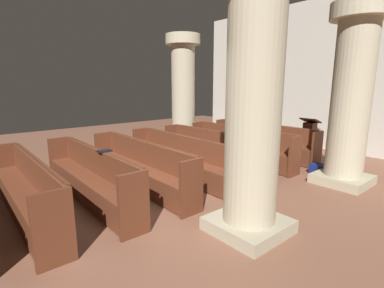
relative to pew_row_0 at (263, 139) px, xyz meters
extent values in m
plane|color=brown|center=(0.78, -3.83, -0.48)|extent=(19.20, 19.20, 0.00)
cube|color=beige|center=(0.78, 2.25, 1.77)|extent=(10.00, 0.16, 4.50)
cube|color=brown|center=(0.00, -0.03, -0.05)|extent=(3.10, 0.38, 0.05)
cube|color=brown|center=(0.00, 0.14, 0.19)|extent=(3.10, 0.04, 0.45)
cube|color=#562B1A|center=(0.00, 0.19, 0.41)|extent=(2.97, 0.06, 0.02)
cube|color=#5B2D1B|center=(-1.58, -0.03, -0.03)|extent=(0.06, 0.44, 0.89)
cube|color=#5B2D1B|center=(1.58, -0.03, -0.03)|extent=(0.06, 0.44, 0.89)
cube|color=brown|center=(0.00, -0.20, -0.27)|extent=(3.10, 0.03, 0.38)
cube|color=brown|center=(0.00, -1.01, -0.05)|extent=(3.10, 0.38, 0.05)
cube|color=brown|center=(0.00, -0.84, 0.19)|extent=(3.10, 0.04, 0.45)
cube|color=#562B1A|center=(0.00, -0.80, 0.41)|extent=(2.97, 0.06, 0.02)
cube|color=#5B2D1B|center=(-1.58, -1.01, -0.03)|extent=(0.06, 0.44, 0.89)
cube|color=#5B2D1B|center=(1.58, -1.01, -0.03)|extent=(0.06, 0.44, 0.89)
cube|color=brown|center=(0.00, -1.19, -0.27)|extent=(3.10, 0.03, 0.38)
cube|color=brown|center=(0.00, -2.00, -0.05)|extent=(3.10, 0.38, 0.05)
cube|color=brown|center=(0.00, -1.83, 0.19)|extent=(3.10, 0.04, 0.45)
cube|color=#562B1A|center=(0.00, -1.78, 0.41)|extent=(2.97, 0.06, 0.02)
cube|color=#5B2D1B|center=(-1.58, -2.00, -0.03)|extent=(0.06, 0.44, 0.89)
cube|color=#5B2D1B|center=(1.58, -2.00, -0.03)|extent=(0.06, 0.44, 0.89)
cube|color=brown|center=(0.00, -2.17, -0.27)|extent=(3.10, 0.03, 0.38)
cube|color=brown|center=(0.00, -2.98, -0.05)|extent=(3.10, 0.38, 0.05)
cube|color=brown|center=(0.00, -2.81, 0.19)|extent=(3.10, 0.04, 0.45)
cube|color=#562B1A|center=(0.00, -2.77, 0.41)|extent=(2.97, 0.06, 0.02)
cube|color=#5B2D1B|center=(-1.58, -2.98, -0.03)|extent=(0.06, 0.44, 0.89)
cube|color=#5B2D1B|center=(1.58, -2.98, -0.03)|extent=(0.06, 0.44, 0.89)
cube|color=brown|center=(0.00, -3.16, -0.27)|extent=(3.10, 0.03, 0.38)
cube|color=brown|center=(0.00, -3.96, -0.05)|extent=(3.10, 0.38, 0.05)
cube|color=brown|center=(0.00, -3.80, 0.19)|extent=(3.10, 0.04, 0.45)
cube|color=#562B1A|center=(0.00, -3.75, 0.41)|extent=(2.97, 0.06, 0.02)
cube|color=#5B2D1B|center=(-1.58, -3.96, -0.03)|extent=(0.06, 0.44, 0.89)
cube|color=#5B2D1B|center=(1.58, -3.96, -0.03)|extent=(0.06, 0.44, 0.89)
cube|color=brown|center=(0.00, -4.14, -0.27)|extent=(3.10, 0.03, 0.38)
cube|color=brown|center=(0.00, -4.95, -0.05)|extent=(3.10, 0.38, 0.05)
cube|color=brown|center=(0.00, -4.78, 0.19)|extent=(3.10, 0.04, 0.45)
cube|color=#562B1A|center=(0.00, -4.73, 0.41)|extent=(2.97, 0.06, 0.02)
cube|color=#5B2D1B|center=(-1.58, -4.95, -0.03)|extent=(0.06, 0.44, 0.89)
cube|color=#5B2D1B|center=(1.58, -4.95, -0.03)|extent=(0.06, 0.44, 0.89)
cube|color=brown|center=(0.00, -5.12, -0.27)|extent=(3.10, 0.03, 0.38)
cube|color=brown|center=(0.00, -5.93, -0.05)|extent=(3.10, 0.38, 0.05)
cube|color=brown|center=(0.00, -5.77, 0.19)|extent=(3.10, 0.04, 0.45)
cube|color=#562B1A|center=(0.00, -5.72, 0.41)|extent=(2.97, 0.06, 0.02)
cube|color=#5B2D1B|center=(-1.58, -5.93, -0.03)|extent=(0.06, 0.44, 0.89)
cube|color=#5B2D1B|center=(1.58, -5.93, -0.03)|extent=(0.06, 0.44, 0.89)
cube|color=brown|center=(0.00, -6.11, -0.27)|extent=(3.10, 0.03, 0.38)
cube|color=tan|center=(2.46, -0.66, -0.39)|extent=(0.98, 0.98, 0.18)
cylinder|color=#BCB293|center=(2.46, -0.66, 1.20)|extent=(0.72, 0.72, 2.99)
cylinder|color=beige|center=(2.46, -0.66, 2.84)|extent=(1.05, 1.05, 0.30)
cube|color=tan|center=(-2.41, -0.93, -0.39)|extent=(0.98, 0.98, 0.18)
cylinder|color=#BCB293|center=(-2.41, -0.93, 1.20)|extent=(0.72, 0.72, 2.99)
cylinder|color=beige|center=(-2.41, -0.93, 2.84)|extent=(1.05, 1.05, 0.30)
cube|color=tan|center=(2.46, -3.68, -0.39)|extent=(0.96, 0.96, 0.18)
cylinder|color=#BCB293|center=(2.46, -3.68, 1.20)|extent=(0.71, 0.71, 2.99)
cube|color=#411E13|center=(0.86, 0.96, -0.45)|extent=(0.45, 0.45, 0.06)
cube|color=#4C2316|center=(0.86, 0.96, 0.00)|extent=(0.28, 0.28, 0.95)
cube|color=#502518|center=(0.86, 0.96, 0.53)|extent=(0.48, 0.35, 0.15)
cube|color=black|center=(0.25, -4.74, 0.43)|extent=(0.15, 0.22, 0.03)
cube|color=navy|center=(1.88, -0.42, -0.36)|extent=(0.39, 0.27, 0.23)
camera|label=1|loc=(4.74, -6.64, 1.53)|focal=26.85mm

